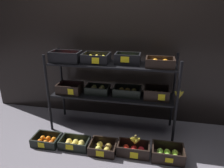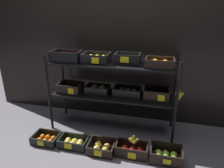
{
  "view_description": "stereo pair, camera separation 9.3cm",
  "coord_description": "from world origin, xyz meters",
  "views": [
    {
      "loc": [
        0.48,
        -2.39,
        1.57
      ],
      "look_at": [
        0.0,
        0.0,
        0.64
      ],
      "focal_mm": 32.91,
      "sensor_mm": 36.0,
      "label": 1
    },
    {
      "loc": [
        0.57,
        -2.37,
        1.57
      ],
      "look_at": [
        0.0,
        0.0,
        0.64
      ],
      "focal_mm": 32.91,
      "sensor_mm": 36.0,
      "label": 2
    }
  ],
  "objects": [
    {
      "name": "crate_ground_tangerine",
      "position": [
        -0.71,
        -0.51,
        0.04
      ],
      "size": [
        0.32,
        0.24,
        0.1
      ],
      "color": "black",
      "rests_on": "ground_plane"
    },
    {
      "name": "storefront_wall",
      "position": [
        0.0,
        0.41,
        0.86
      ],
      "size": [
        3.97,
        0.12,
        1.72
      ],
      "primitive_type": "cube",
      "color": "black",
      "rests_on": "ground_plane"
    },
    {
      "name": "display_rack",
      "position": [
        -0.0,
        -0.01,
        0.71
      ],
      "size": [
        1.69,
        0.45,
        1.05
      ],
      "color": "black",
      "rests_on": "ground_plane"
    },
    {
      "name": "banana_bunch_loose",
      "position": [
        0.36,
        -0.48,
        0.18
      ],
      "size": [
        0.13,
        0.05,
        0.12
      ],
      "color": "brown",
      "rests_on": "crate_ground_apple_red"
    },
    {
      "name": "crate_ground_apple_red",
      "position": [
        0.34,
        -0.48,
        0.05
      ],
      "size": [
        0.36,
        0.21,
        0.13
      ],
      "color": "black",
      "rests_on": "ground_plane"
    },
    {
      "name": "crate_ground_apple_gold",
      "position": [
        -0.35,
        -0.5,
        0.04
      ],
      "size": [
        0.34,
        0.21,
        0.11
      ],
      "color": "black",
      "rests_on": "ground_plane"
    },
    {
      "name": "crate_ground_center_apple_gold",
      "position": [
        0.0,
        -0.51,
        0.04
      ],
      "size": [
        0.3,
        0.26,
        0.11
      ],
      "color": "black",
      "rests_on": "ground_plane"
    },
    {
      "name": "ground_plane",
      "position": [
        0.0,
        0.0,
        0.0
      ],
      "size": [
        10.0,
        10.0,
        0.0
      ],
      "primitive_type": "plane",
      "color": "slate"
    },
    {
      "name": "crate_ground_apple_green",
      "position": [
        0.72,
        -0.48,
        0.05
      ],
      "size": [
        0.34,
        0.25,
        0.14
      ],
      "color": "black",
      "rests_on": "ground_plane"
    }
  ]
}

